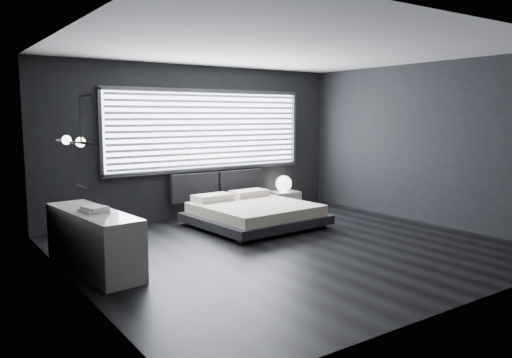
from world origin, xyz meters
TOP-DOWN VIEW (x-y plane):
  - room at (0.00, 0.00)m, footprint 6.04×6.00m
  - window at (0.20, 2.70)m, footprint 4.14×0.09m
  - headboard at (0.34, 2.64)m, footprint 1.96×0.16m
  - sconce_near at (-2.88, 0.05)m, footprint 0.18×0.11m
  - sconce_far at (-2.88, 0.65)m, footprint 0.18×0.11m
  - wall_art_upper at (-2.98, -0.55)m, footprint 0.01×0.48m
  - wall_art_lower at (-2.98, -0.30)m, footprint 0.01×0.48m
  - bed at (0.34, 1.42)m, footprint 2.08×1.99m
  - nightstand at (1.82, 2.50)m, footprint 0.61×0.52m
  - orb_lamp at (1.80, 2.47)m, footprint 0.33×0.33m
  - dresser at (-2.65, 0.53)m, footprint 0.70×1.88m
  - book_stack at (-2.65, 0.45)m, footprint 0.31×0.38m

SIDE VIEW (x-z plane):
  - nightstand at x=1.82m, z-range 0.00..0.34m
  - bed at x=0.34m, z-range -0.02..0.49m
  - dresser at x=-2.65m, z-range 0.00..0.73m
  - orb_lamp at x=1.80m, z-range 0.34..0.67m
  - headboard at x=0.34m, z-range 0.31..0.83m
  - book_stack at x=-2.65m, z-range 0.73..0.80m
  - wall_art_lower at x=-2.98m, z-range 1.14..1.62m
  - room at x=0.00m, z-range 0.00..2.80m
  - sconce_near at x=-2.88m, z-range 1.55..1.66m
  - sconce_far at x=-2.88m, z-range 1.55..1.66m
  - window at x=0.20m, z-range 0.85..2.37m
  - wall_art_upper at x=-2.98m, z-range 1.61..2.09m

